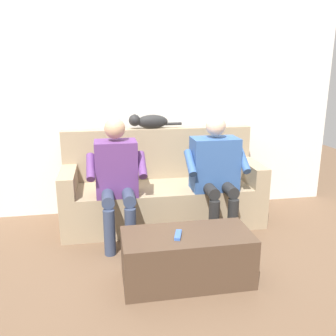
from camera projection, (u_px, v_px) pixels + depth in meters
ground_plane at (176, 253)px, 3.17m from camera, size 8.00×8.00×0.00m
back_wall at (155, 86)px, 3.88m from camera, size 4.06×0.06×2.74m
couch at (162, 192)px, 3.78m from camera, size 2.00×0.71×0.95m
coffee_table at (187, 257)px, 2.71m from camera, size 0.96×0.45×0.38m
person_left_seated at (216, 168)px, 3.47m from camera, size 0.59×0.51×1.13m
person_right_seated at (117, 174)px, 3.29m from camera, size 0.53×0.56×1.13m
cat_on_backrest at (148, 121)px, 3.79m from camera, size 0.56×0.12×0.16m
remote_blue at (178, 235)px, 2.62m from camera, size 0.08×0.15×0.02m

